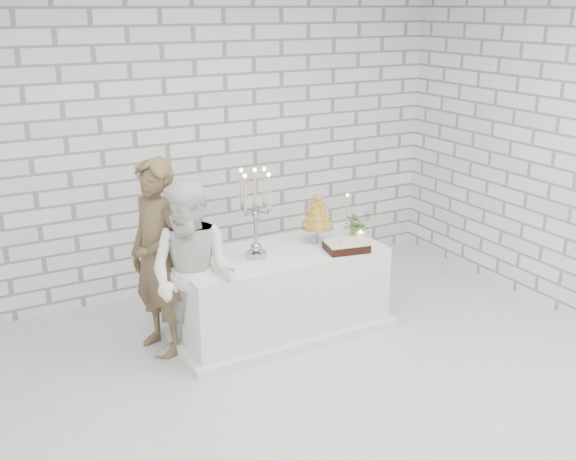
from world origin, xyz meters
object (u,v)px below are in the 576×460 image
object	(u,v)px
cake_table	(279,291)
croquembouche	(317,218)
candelabra	(255,214)
bride	(193,276)
groom	(158,258)

from	to	relation	value
cake_table	croquembouche	bearing A→B (deg)	7.98
candelabra	bride	bearing A→B (deg)	-164.88
groom	cake_table	bearing A→B (deg)	63.09
bride	candelabra	distance (m)	0.75
cake_table	bride	world-z (taller)	bride
croquembouche	groom	bearing A→B (deg)	175.34
groom	bride	xyz separation A→B (m)	(0.16, -0.36, -0.06)
candelabra	croquembouche	world-z (taller)	candelabra
bride	candelabra	bearing A→B (deg)	63.22
croquembouche	cake_table	bearing A→B (deg)	-172.02
cake_table	bride	bearing A→B (deg)	-167.58
croquembouche	bride	bearing A→B (deg)	-169.01
candelabra	croquembouche	xyz separation A→B (m)	(0.64, 0.08, -0.16)
bride	croquembouche	size ratio (longest dim) A/B	3.35
candelabra	groom	bearing A→B (deg)	166.18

